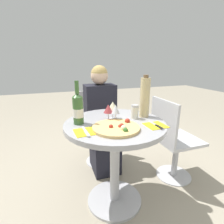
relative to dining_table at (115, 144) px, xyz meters
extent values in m
plane|color=#9E937F|center=(0.00, 0.00, -0.57)|extent=(12.00, 12.00, 0.00)
cylinder|color=#B2B2B7|center=(0.00, 0.00, -0.56)|extent=(0.49, 0.49, 0.02)
cylinder|color=#B2B2B7|center=(0.00, 0.00, -0.19)|extent=(0.08, 0.08, 0.71)
cylinder|color=#9E9EA3|center=(0.00, 0.00, 0.18)|extent=(0.81, 0.81, 0.04)
cylinder|color=silver|center=(0.06, 0.67, -0.57)|extent=(0.37, 0.37, 0.01)
cylinder|color=silver|center=(0.06, 0.67, -0.36)|extent=(0.06, 0.06, 0.43)
cube|color=silver|center=(0.06, 0.67, -0.13)|extent=(0.42, 0.42, 0.03)
cube|color=silver|center=(0.06, 0.87, 0.10)|extent=(0.42, 0.02, 0.42)
cube|color=black|center=(0.06, 0.50, -0.34)|extent=(0.29, 0.35, 0.46)
cube|color=black|center=(0.06, 0.67, 0.15)|extent=(0.34, 0.23, 0.52)
sphere|color=#DBB293|center=(0.06, 0.67, 0.50)|extent=(0.19, 0.19, 0.19)
sphere|color=tan|center=(0.06, 0.67, 0.53)|extent=(0.18, 0.18, 0.18)
cylinder|color=silver|center=(0.75, 0.13, -0.57)|extent=(0.37, 0.37, 0.01)
cylinder|color=silver|center=(0.75, 0.13, -0.36)|extent=(0.06, 0.06, 0.43)
cube|color=silver|center=(0.75, 0.13, -0.13)|extent=(0.42, 0.42, 0.03)
cube|color=silver|center=(0.55, 0.13, 0.10)|extent=(0.02, 0.42, 0.42)
cylinder|color=#DBB26B|center=(-0.04, -0.14, 0.20)|extent=(0.34, 0.34, 0.02)
sphere|color=#B22D1E|center=(0.00, -0.15, 0.22)|extent=(0.03, 0.03, 0.03)
sphere|color=beige|center=(-0.01, -0.20, 0.22)|extent=(0.04, 0.04, 0.04)
sphere|color=#B22D1E|center=(0.07, -0.08, 0.22)|extent=(0.04, 0.04, 0.04)
sphere|color=#B22D1E|center=(-0.02, -0.15, 0.22)|extent=(0.03, 0.03, 0.03)
sphere|color=#336B28|center=(-0.01, -0.24, 0.22)|extent=(0.03, 0.03, 0.03)
sphere|color=#B22D1E|center=(-0.08, -0.14, 0.22)|extent=(0.03, 0.03, 0.03)
cylinder|color=#38602D|center=(-0.28, 0.06, 0.30)|extent=(0.08, 0.08, 0.21)
cone|color=#38602D|center=(-0.28, 0.06, 0.42)|extent=(0.08, 0.08, 0.03)
cylinder|color=#38602D|center=(-0.28, 0.06, 0.48)|extent=(0.03, 0.03, 0.10)
cylinder|color=silver|center=(-0.28, 0.06, 0.28)|extent=(0.08, 0.08, 0.07)
cylinder|color=tan|center=(0.29, 0.06, 0.36)|extent=(0.08, 0.08, 0.34)
cylinder|color=brown|center=(0.29, 0.06, 0.54)|extent=(0.04, 0.04, 0.02)
cylinder|color=silver|center=(0.19, 0.04, 0.24)|extent=(0.06, 0.06, 0.10)
cylinder|color=#B2B2B7|center=(0.19, 0.04, 0.30)|extent=(0.06, 0.06, 0.02)
cylinder|color=silver|center=(-0.04, 0.06, 0.20)|extent=(0.06, 0.06, 0.00)
cylinder|color=silver|center=(-0.04, 0.06, 0.23)|extent=(0.01, 0.01, 0.06)
cone|color=#9E383D|center=(-0.04, 0.06, 0.29)|extent=(0.08, 0.08, 0.07)
cylinder|color=silver|center=(0.01, 0.09, 0.20)|extent=(0.06, 0.06, 0.00)
cylinder|color=silver|center=(0.01, 0.09, 0.23)|extent=(0.01, 0.01, 0.08)
cone|color=beige|center=(0.01, 0.09, 0.31)|extent=(0.08, 0.08, 0.07)
cylinder|color=silver|center=(0.01, 0.02, 0.20)|extent=(0.06, 0.06, 0.00)
cylinder|color=silver|center=(0.01, 0.02, 0.23)|extent=(0.01, 0.01, 0.06)
cone|color=silver|center=(0.01, 0.02, 0.30)|extent=(0.07, 0.07, 0.07)
cube|color=yellow|center=(-0.26, -0.12, 0.20)|extent=(0.16, 0.16, 0.00)
cube|color=silver|center=(-0.26, -0.12, 0.20)|extent=(0.03, 0.19, 0.00)
cube|color=silver|center=(-0.26, -0.17, 0.20)|extent=(0.03, 0.09, 0.00)
cube|color=yellow|center=(0.27, -0.17, 0.20)|extent=(0.15, 0.15, 0.00)
cube|color=silver|center=(0.27, -0.17, 0.20)|extent=(0.02, 0.19, 0.00)
cube|color=black|center=(0.27, -0.22, 0.20)|extent=(0.02, 0.09, 0.00)
camera|label=1|loc=(-0.45, -1.23, 0.67)|focal=28.00mm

